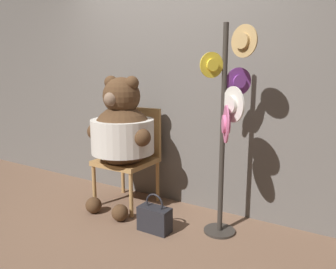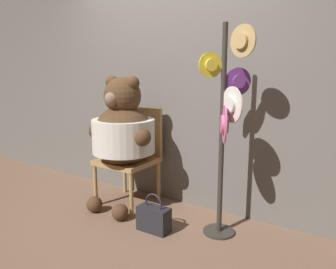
{
  "view_description": "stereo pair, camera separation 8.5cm",
  "coord_description": "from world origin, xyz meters",
  "views": [
    {
      "loc": [
        1.77,
        -2.41,
        1.43
      ],
      "look_at": [
        0.21,
        0.14,
        0.84
      ],
      "focal_mm": 35.0,
      "sensor_mm": 36.0,
      "label": 1
    },
    {
      "loc": [
        1.84,
        -2.37,
        1.43
      ],
      "look_at": [
        0.21,
        0.14,
        0.84
      ],
      "focal_mm": 35.0,
      "sensor_mm": 36.0,
      "label": 2
    }
  ],
  "objects": [
    {
      "name": "hat_display_rack",
      "position": [
        0.81,
        0.1,
        1.04
      ],
      "size": [
        0.43,
        0.48,
        1.8
      ],
      "color": "#332D28",
      "rests_on": "ground_plane"
    },
    {
      "name": "handbag_on_ground",
      "position": [
        0.24,
        -0.14,
        0.12
      ],
      "size": [
        0.3,
        0.15,
        0.35
      ],
      "color": "#232328",
      "rests_on": "ground_plane"
    },
    {
      "name": "teddy_bear",
      "position": [
        -0.33,
        0.13,
        0.81
      ],
      "size": [
        0.77,
        0.68,
        1.37
      ],
      "color": "#4C331E",
      "rests_on": "ground_plane"
    },
    {
      "name": "wall_back",
      "position": [
        0.0,
        0.61,
        1.35
      ],
      "size": [
        8.0,
        0.1,
        2.71
      ],
      "color": "#66605B",
      "rests_on": "ground_plane"
    },
    {
      "name": "ground_plane",
      "position": [
        0.0,
        0.0,
        0.0
      ],
      "size": [
        14.0,
        14.0,
        0.0
      ],
      "primitive_type": "plane",
      "color": "brown"
    },
    {
      "name": "chair",
      "position": [
        -0.36,
        0.31,
        0.56
      ],
      "size": [
        0.55,
        0.53,
        1.03
      ],
      "color": "#B2844C",
      "rests_on": "ground_plane"
    }
  ]
}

